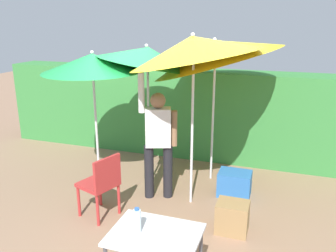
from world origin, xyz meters
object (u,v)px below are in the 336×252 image
Objects in this scene: crate_cardboard at (232,217)px; person_vendor at (158,138)px; umbrella_rainbow at (147,56)px; cooler_box at (235,184)px; chair_plastic at (101,182)px; folding_table at (155,242)px; umbrella_yellow at (193,48)px; bottle_water at (137,221)px; umbrella_orange at (215,52)px; umbrella_navy at (92,63)px.

person_vendor is at bearing 154.66° from crate_cardboard.
umbrella_rainbow is 4.92× the size of cooler_box.
chair_plastic is 1.11× the size of folding_table.
cooler_box is 0.61× the size of folding_table.
chair_plastic reaches higher than crate_cardboard.
umbrella_yellow is at bearing -141.99° from cooler_box.
umbrella_yellow is at bearing -27.28° from umbrella_rainbow.
person_vendor is 1.38m from cooler_box.
cooler_box is at bearing 96.80° from crate_cardboard.
bottle_water is at bearing -49.19° from chair_plastic.
chair_plastic is 1.67m from bottle_water.
chair_plastic is 1.72m from folding_table.
umbrella_orange is at bearing 91.73° from folding_table.
person_vendor reaches higher than crate_cardboard.
chair_plastic is at bearing -100.39° from umbrella_rainbow.
chair_plastic reaches higher than folding_table.
cooler_box is (1.08, 0.41, -0.75)m from person_vendor.
umbrella_navy is (-1.62, -0.83, -0.13)m from umbrella_orange.
folding_table is (1.01, -2.36, -1.39)m from umbrella_rainbow.
umbrella_yellow is at bearing -97.23° from umbrella_orange.
crate_cardboard is (0.58, -1.40, -1.91)m from umbrella_orange.
umbrella_yellow reaches higher than crate_cardboard.
umbrella_rainbow is at bearing 113.11° from folding_table.
folding_table is (0.08, -2.81, -1.44)m from umbrella_orange.
umbrella_orange is (0.92, 0.45, 0.05)m from umbrella_rainbow.
umbrella_rainbow reaches higher than chair_plastic.
umbrella_navy is at bearing -152.88° from umbrella_orange.
chair_plastic is (-0.52, -0.77, -0.42)m from person_vendor.
person_vendor is (1.01, -0.00, -1.04)m from umbrella_navy.
folding_table is at bearing -49.21° from umbrella_navy.
cooler_box is (1.39, 0.03, -1.87)m from umbrella_rainbow.
umbrella_yellow is 2.16m from cooler_box.
bottle_water reaches higher than cooler_box.
bottle_water is at bearing -102.47° from cooler_box.
chair_plastic is 1.76m from crate_cardboard.
person_vendor is at bearing 109.50° from folding_table.
umbrella_yellow reaches higher than chair_plastic.
umbrella_yellow is 2.87× the size of chair_plastic.
umbrella_yellow is at bearing 142.44° from crate_cardboard.
cooler_box is (0.46, -0.42, -1.92)m from umbrella_orange.
person_vendor is (-0.50, 0.04, -1.29)m from umbrella_yellow.
folding_table is (1.71, -1.98, -1.31)m from umbrella_navy.
umbrella_orange reaches higher than person_vendor.
folding_table is 0.26m from bottle_water.
umbrella_navy is (-0.70, -0.38, -0.08)m from umbrella_rainbow.
bottle_water is (-0.07, -2.84, -1.24)m from umbrella_orange.
folding_table is (-0.38, -2.39, 0.48)m from cooler_box.
cooler_box is at bearing 80.98° from folding_table.
folding_table reaches higher than crate_cardboard.
person_vendor reaches higher than cooler_box.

